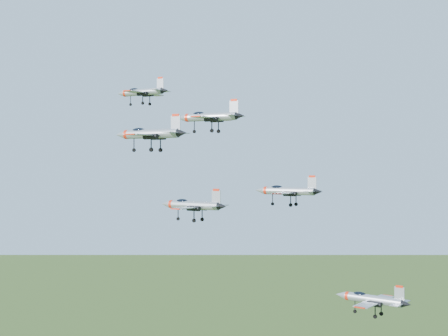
% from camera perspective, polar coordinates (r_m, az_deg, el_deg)
% --- Properties ---
extents(jet_lead, '(13.41, 11.08, 3.59)m').
position_cam_1_polar(jet_lead, '(133.10, -7.56, 6.90)').
color(jet_lead, '#9FA3AB').
extents(jet_left_high, '(13.75, 11.29, 3.69)m').
position_cam_1_polar(jet_left_high, '(111.22, -1.40, 4.71)').
color(jet_left_high, '#9FA3AB').
extents(jet_right_high, '(12.73, 10.50, 3.41)m').
position_cam_1_polar(jet_right_high, '(91.22, -6.87, 3.14)').
color(jet_right_high, '#9FA3AB').
extents(jet_left_low, '(12.87, 10.63, 3.44)m').
position_cam_1_polar(jet_left_low, '(109.22, 5.78, -2.08)').
color(jet_left_low, '#9FA3AB').
extents(jet_right_low, '(11.95, 9.91, 3.19)m').
position_cam_1_polar(jet_right_low, '(94.00, -2.95, -3.39)').
color(jet_right_low, '#9FA3AB').
extents(jet_trail, '(12.56, 10.55, 3.37)m').
position_cam_1_polar(jet_trail, '(101.69, 13.29, -11.58)').
color(jet_trail, '#9FA3AB').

